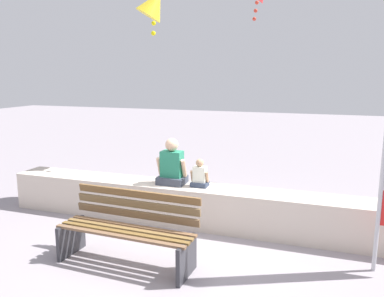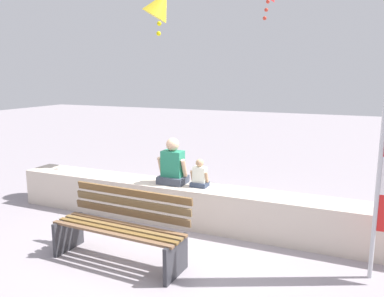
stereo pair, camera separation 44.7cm
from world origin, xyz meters
name	(u,v)px [view 1 (the left image)]	position (x,y,z in m)	size (l,w,h in m)	color
ground_plane	(179,248)	(0.00, 0.00, 0.00)	(40.00, 40.00, 0.00)	gray
seawall_ledge	(199,206)	(0.00, 0.89, 0.31)	(6.61, 0.59, 0.63)	beige
park_bench	(128,230)	(-0.45, -0.58, 0.42)	(1.79, 0.68, 0.88)	brown
person_adult	(172,166)	(-0.46, 0.91, 0.92)	(0.48, 0.35, 0.74)	#393F4F
person_child	(200,176)	(0.01, 0.91, 0.80)	(0.29, 0.21, 0.44)	#2C384F
kite_yellow	(154,4)	(-1.21, 1.98, 3.59)	(0.79, 0.69, 0.91)	yellow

